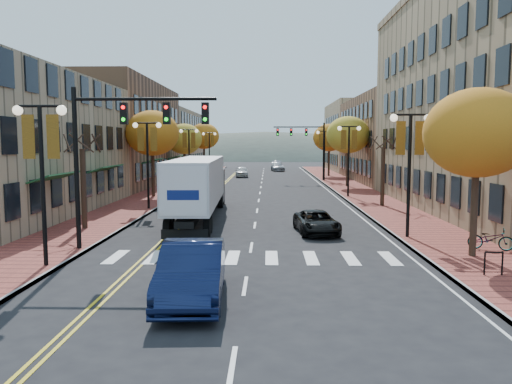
# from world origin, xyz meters

# --- Properties ---
(ground) EXTENTS (200.00, 200.00, 0.00)m
(ground) POSITION_xyz_m (0.00, 0.00, 0.00)
(ground) COLOR black
(ground) RESTS_ON ground
(sidewalk_left) EXTENTS (4.00, 85.00, 0.15)m
(sidewalk_left) POSITION_xyz_m (-9.00, 32.50, 0.07)
(sidewalk_left) COLOR brown
(sidewalk_left) RESTS_ON ground
(sidewalk_right) EXTENTS (4.00, 85.00, 0.15)m
(sidewalk_right) POSITION_xyz_m (9.00, 32.50, 0.07)
(sidewalk_right) COLOR brown
(sidewalk_right) RESTS_ON ground
(building_left_mid) EXTENTS (12.00, 24.00, 11.00)m
(building_left_mid) POSITION_xyz_m (-17.00, 36.00, 5.50)
(building_left_mid) COLOR brown
(building_left_mid) RESTS_ON ground
(building_left_far) EXTENTS (12.00, 26.00, 9.50)m
(building_left_far) POSITION_xyz_m (-17.00, 61.00, 4.75)
(building_left_far) COLOR #9E8966
(building_left_far) RESTS_ON ground
(building_right_mid) EXTENTS (15.00, 24.00, 10.00)m
(building_right_mid) POSITION_xyz_m (18.50, 42.00, 5.00)
(building_right_mid) COLOR brown
(building_right_mid) RESTS_ON ground
(building_right_far) EXTENTS (15.00, 20.00, 11.00)m
(building_right_far) POSITION_xyz_m (18.50, 64.00, 5.50)
(building_right_far) COLOR #9E8966
(building_right_far) RESTS_ON ground
(tree_left_a) EXTENTS (0.28, 0.28, 4.20)m
(tree_left_a) POSITION_xyz_m (-9.00, 8.00, 2.25)
(tree_left_a) COLOR #382619
(tree_left_a) RESTS_ON sidewalk_left
(tree_left_b) EXTENTS (4.48, 4.48, 7.21)m
(tree_left_b) POSITION_xyz_m (-9.00, 24.00, 5.45)
(tree_left_b) COLOR #382619
(tree_left_b) RESTS_ON sidewalk_left
(tree_left_c) EXTENTS (4.16, 4.16, 6.69)m
(tree_left_c) POSITION_xyz_m (-9.00, 40.00, 5.05)
(tree_left_c) COLOR #382619
(tree_left_c) RESTS_ON sidewalk_left
(tree_left_d) EXTENTS (4.61, 4.61, 7.42)m
(tree_left_d) POSITION_xyz_m (-9.00, 58.00, 5.60)
(tree_left_d) COLOR #382619
(tree_left_d) RESTS_ON sidewalk_left
(tree_right_a) EXTENTS (4.16, 4.16, 6.69)m
(tree_right_a) POSITION_xyz_m (9.00, 2.00, 5.05)
(tree_right_a) COLOR #382619
(tree_right_a) RESTS_ON sidewalk_right
(tree_right_b) EXTENTS (0.28, 0.28, 4.20)m
(tree_right_b) POSITION_xyz_m (9.00, 18.00, 2.25)
(tree_right_b) COLOR #382619
(tree_right_b) RESTS_ON sidewalk_right
(tree_right_c) EXTENTS (4.48, 4.48, 7.21)m
(tree_right_c) POSITION_xyz_m (9.00, 34.00, 5.45)
(tree_right_c) COLOR #382619
(tree_right_c) RESTS_ON sidewalk_right
(tree_right_d) EXTENTS (4.35, 4.35, 7.00)m
(tree_right_d) POSITION_xyz_m (9.00, 50.00, 5.29)
(tree_right_d) COLOR #382619
(tree_right_d) RESTS_ON sidewalk_right
(lamp_left_a) EXTENTS (1.96, 0.36, 6.05)m
(lamp_left_a) POSITION_xyz_m (-7.50, 0.00, 4.29)
(lamp_left_a) COLOR black
(lamp_left_a) RESTS_ON ground
(lamp_left_b) EXTENTS (1.96, 0.36, 6.05)m
(lamp_left_b) POSITION_xyz_m (-7.50, 16.00, 4.29)
(lamp_left_b) COLOR black
(lamp_left_b) RESTS_ON ground
(lamp_left_c) EXTENTS (1.96, 0.36, 6.05)m
(lamp_left_c) POSITION_xyz_m (-7.50, 34.00, 4.29)
(lamp_left_c) COLOR black
(lamp_left_c) RESTS_ON ground
(lamp_left_d) EXTENTS (1.96, 0.36, 6.05)m
(lamp_left_d) POSITION_xyz_m (-7.50, 52.00, 4.29)
(lamp_left_d) COLOR black
(lamp_left_d) RESTS_ON ground
(lamp_right_a) EXTENTS (1.96, 0.36, 6.05)m
(lamp_right_a) POSITION_xyz_m (7.50, 6.00, 4.29)
(lamp_right_a) COLOR black
(lamp_right_a) RESTS_ON ground
(lamp_right_b) EXTENTS (1.96, 0.36, 6.05)m
(lamp_right_b) POSITION_xyz_m (7.50, 24.00, 4.29)
(lamp_right_b) COLOR black
(lamp_right_b) RESTS_ON ground
(lamp_right_c) EXTENTS (1.96, 0.36, 6.05)m
(lamp_right_c) POSITION_xyz_m (7.50, 42.00, 4.29)
(lamp_right_c) COLOR black
(lamp_right_c) RESTS_ON ground
(traffic_mast_near) EXTENTS (6.10, 0.35, 7.00)m
(traffic_mast_near) POSITION_xyz_m (-5.48, 3.00, 4.92)
(traffic_mast_near) COLOR black
(traffic_mast_near) RESTS_ON ground
(traffic_mast_far) EXTENTS (6.10, 0.34, 7.00)m
(traffic_mast_far) POSITION_xyz_m (5.48, 42.00, 4.92)
(traffic_mast_far) COLOR black
(traffic_mast_far) RESTS_ON ground
(semi_truck) EXTENTS (2.89, 15.03, 3.74)m
(semi_truck) POSITION_xyz_m (-3.47, 12.38, 2.19)
(semi_truck) COLOR black
(semi_truck) RESTS_ON ground
(navy_sedan) EXTENTS (2.12, 5.30, 1.71)m
(navy_sedan) POSITION_xyz_m (-1.51, -3.48, 0.86)
(navy_sedan) COLOR #0D1636
(navy_sedan) RESTS_ON ground
(black_suv) EXTENTS (2.34, 4.40, 1.18)m
(black_suv) POSITION_xyz_m (3.26, 7.58, 0.59)
(black_suv) COLOR black
(black_suv) RESTS_ON ground
(car_far_white) EXTENTS (2.02, 4.33, 1.44)m
(car_far_white) POSITION_xyz_m (-2.82, 49.38, 0.72)
(car_far_white) COLOR silver
(car_far_white) RESTS_ON ground
(car_far_silver) EXTENTS (2.42, 4.96, 1.39)m
(car_far_silver) POSITION_xyz_m (2.31, 63.29, 0.69)
(car_far_silver) COLOR #97989E
(car_far_silver) RESTS_ON ground
(car_far_oncoming) EXTENTS (1.62, 4.62, 1.52)m
(car_far_oncoming) POSITION_xyz_m (2.25, 68.17, 0.76)
(car_far_oncoming) COLOR #B4B3BB
(car_far_oncoming) RESTS_ON ground
(bicycle) EXTENTS (1.92, 1.22, 0.95)m
(bicycle) POSITION_xyz_m (10.20, 3.08, 0.63)
(bicycle) COLOR gray
(bicycle) RESTS_ON sidewalk_right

